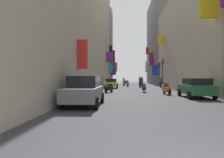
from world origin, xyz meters
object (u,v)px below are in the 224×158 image
at_px(parked_car_green, 196,88).
at_px(scooter_white, 165,86).
at_px(pedestrian_crossing, 124,82).
at_px(pedestrian_near_right, 161,82).
at_px(pedestrian_near_left, 140,82).
at_px(parked_car_yellow, 111,83).
at_px(traffic_light_far_corner, 163,68).
at_px(traffic_light_near_corner, 160,70).
at_px(parked_car_grey, 84,90).
at_px(scooter_silver, 128,84).
at_px(pedestrian_mid_street, 142,82).
at_px(scooter_blue, 144,88).
at_px(scooter_black, 109,88).
at_px(scooter_orange, 167,89).
at_px(scooter_green, 127,82).

xyz_separation_m(parked_car_green, scooter_white, (-0.43, 9.50, -0.30)).
bearing_deg(pedestrian_crossing, scooter_white, -70.37).
bearing_deg(scooter_white, pedestrian_near_right, 84.52).
bearing_deg(pedestrian_near_right, pedestrian_near_left, 156.71).
relative_size(parked_car_yellow, traffic_light_far_corner, 0.91).
relative_size(scooter_white, traffic_light_near_corner, 0.46).
bearing_deg(pedestrian_near_right, parked_car_grey, -110.32).
height_order(parked_car_yellow, scooter_silver, parked_car_yellow).
distance_m(pedestrian_near_right, pedestrian_mid_street, 5.23).
xyz_separation_m(pedestrian_near_right, pedestrian_mid_street, (-2.45, 4.62, -0.00)).
xyz_separation_m(pedestrian_crossing, pedestrian_near_left, (2.51, -6.20, 0.08)).
distance_m(scooter_blue, pedestrian_mid_street, 14.51).
xyz_separation_m(parked_car_grey, traffic_light_far_corner, (8.41, 23.62, 2.20)).
relative_size(scooter_silver, scooter_black, 1.15).
relative_size(parked_car_grey, scooter_orange, 2.08).
bearing_deg(scooter_black, pedestrian_near_right, 56.31).
height_order(scooter_orange, pedestrian_mid_street, pedestrian_mid_street).
bearing_deg(parked_car_grey, scooter_silver, 83.45).
xyz_separation_m(parked_car_grey, scooter_green, (2.75, 39.27, -0.35)).
bearing_deg(scooter_white, scooter_black, -146.57).
height_order(parked_car_yellow, pedestrian_near_right, pedestrian_near_right).
relative_size(scooter_white, pedestrian_crossing, 1.23).
distance_m(scooter_orange, scooter_green, 31.73).
distance_m(parked_car_yellow, scooter_green, 19.94).
height_order(parked_car_grey, scooter_orange, parked_car_grey).
distance_m(pedestrian_near_left, pedestrian_mid_street, 3.36).
height_order(parked_car_yellow, parked_car_green, parked_car_green).
relative_size(parked_car_green, scooter_silver, 2.01).
bearing_deg(scooter_silver, scooter_green, 89.96).
relative_size(traffic_light_near_corner, traffic_light_far_corner, 0.95).
relative_size(parked_car_yellow, pedestrian_near_right, 2.37).
bearing_deg(scooter_blue, pedestrian_mid_street, 86.03).
height_order(parked_car_green, traffic_light_far_corner, traffic_light_far_corner).
height_order(scooter_orange, pedestrian_near_right, pedestrian_near_right).
distance_m(parked_car_green, traffic_light_far_corner, 18.96).
bearing_deg(parked_car_grey, pedestrian_near_left, 78.11).
bearing_deg(pedestrian_near_left, scooter_green, 96.13).
relative_size(parked_car_grey, scooter_blue, 2.23).
xyz_separation_m(parked_car_grey, scooter_orange, (5.90, 7.69, -0.35)).
xyz_separation_m(pedestrian_near_right, traffic_light_near_corner, (0.82, 6.30, 2.02)).
relative_size(parked_car_green, scooter_black, 2.31).
relative_size(parked_car_green, traffic_light_near_corner, 0.94).
distance_m(scooter_silver, scooter_green, 15.37).
distance_m(parked_car_yellow, pedestrian_near_right, 7.43).
xyz_separation_m(scooter_black, pedestrian_near_right, (7.04, 10.55, 0.39)).
distance_m(parked_car_yellow, pedestrian_crossing, 8.84).
xyz_separation_m(scooter_orange, scooter_green, (-3.14, 31.58, -0.00)).
bearing_deg(pedestrian_near_left, scooter_blue, -92.20).
xyz_separation_m(parked_car_grey, traffic_light_near_corner, (8.46, 26.93, 2.06)).
bearing_deg(traffic_light_near_corner, pedestrian_mid_street, -152.69).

